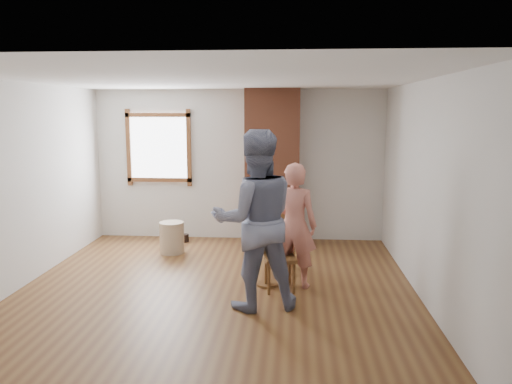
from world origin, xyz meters
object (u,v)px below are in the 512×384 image
(dining_chair_left, at_px, (281,236))
(dining_chair_right, at_px, (279,253))
(person_pink, at_px, (294,225))
(stoneware_crock, at_px, (172,238))
(side_table, at_px, (267,255))
(man, at_px, (255,220))

(dining_chair_left, height_order, dining_chair_right, dining_chair_left)
(dining_chair_right, distance_m, person_pink, 0.40)
(stoneware_crock, bearing_deg, person_pink, -35.36)
(side_table, distance_m, person_pink, 0.52)
(side_table, relative_size, man, 0.29)
(stoneware_crock, height_order, dining_chair_right, dining_chair_right)
(stoneware_crock, height_order, dining_chair_left, dining_chair_left)
(dining_chair_left, relative_size, person_pink, 0.55)
(dining_chair_left, distance_m, side_table, 0.68)
(person_pink, bearing_deg, dining_chair_left, -61.16)
(stoneware_crock, height_order, side_table, side_table)
(dining_chair_right, height_order, man, man)
(stoneware_crock, xyz_separation_m, dining_chair_right, (1.74, -1.47, 0.21))
(dining_chair_left, relative_size, man, 0.43)
(dining_chair_left, xyz_separation_m, dining_chair_right, (-0.01, -0.74, -0.03))
(dining_chair_right, xyz_separation_m, side_table, (-0.15, 0.09, -0.06))
(side_table, bearing_deg, dining_chair_right, -30.12)
(side_table, xyz_separation_m, man, (-0.10, -0.71, 0.62))
(person_pink, bearing_deg, man, 71.96)
(dining_chair_left, height_order, man, man)
(dining_chair_right, bearing_deg, side_table, 139.81)
(dining_chair_left, xyz_separation_m, person_pink, (0.18, -0.64, 0.31))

